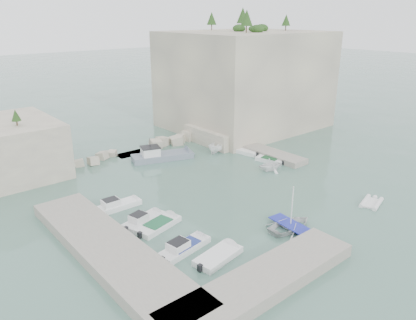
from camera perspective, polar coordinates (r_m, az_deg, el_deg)
ground at (r=46.61m, az=4.77°, el=-5.39°), size 400.00×400.00×0.00m
cliff_east at (r=75.57m, az=5.18°, el=11.15°), size 26.00×22.00×17.00m
cliff_terrace at (r=66.83m, az=1.93°, el=3.70°), size 8.00×10.00×2.50m
quay_west at (r=36.92m, az=-13.67°, el=-12.25°), size 5.00×24.00×1.10m
quay_south at (r=32.64m, az=7.76°, el=-16.55°), size 18.00×4.00×1.10m
ledge_east at (r=61.98m, az=7.21°, el=1.42°), size 3.00×16.00×0.80m
breakwater at (r=62.27m, az=-10.22°, el=1.64°), size 28.00×3.00×1.40m
motorboat_a at (r=45.28m, az=-12.55°, el=-6.63°), size 5.64×1.74×1.40m
motorboat_b at (r=41.81m, az=-8.97°, el=-8.72°), size 5.43×2.90×1.40m
motorboat_c at (r=40.76m, az=-6.99°, el=-9.41°), size 5.63×3.14×0.70m
motorboat_d at (r=37.00m, az=-3.30°, el=-12.58°), size 5.95×2.62×1.40m
motorboat_e at (r=35.84m, az=1.44°, el=-13.73°), size 5.29×2.88×0.70m
rowboat at (r=41.08m, az=11.50°, el=-9.44°), size 5.29×3.98×1.04m
inflatable_dinghy at (r=48.62m, az=21.96°, el=-5.76°), size 3.99×2.67×0.44m
tender_east_a at (r=55.19m, az=8.75°, el=-1.45°), size 4.35×4.07×1.85m
tender_east_b at (r=58.30m, az=8.66°, el=-0.27°), size 2.58×4.65×0.70m
tender_east_c at (r=61.35m, az=5.24°, el=0.91°), size 2.31×4.70×0.70m
tender_east_d at (r=62.19m, az=1.49°, el=1.25°), size 5.13×3.10×1.86m
work_boat at (r=59.11m, az=-6.40°, el=0.12°), size 10.00×5.73×2.20m
rowboat_mast at (r=39.88m, az=11.76°, el=-6.16°), size 0.10×0.10×4.20m
vegetation at (r=72.21m, az=1.54°, el=18.33°), size 53.48×13.88×13.40m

